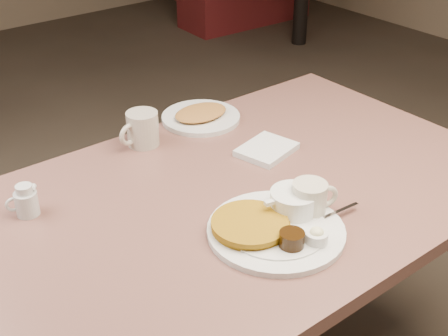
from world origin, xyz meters
TOP-DOWN VIEW (x-y plane):
  - diner_table at (0.00, 0.00)m, footprint 1.50×0.90m
  - main_plate at (-0.01, -0.18)m, footprint 0.41×0.38m
  - coffee_mug_near at (0.09, -0.19)m, footprint 0.13×0.11m
  - napkin at (0.22, 0.11)m, footprint 0.18×0.16m
  - coffee_mug_far at (-0.03, 0.36)m, footprint 0.14×0.10m
  - creamer_right at (-0.43, 0.24)m, footprint 0.08×0.07m
  - hash_plate at (0.20, 0.39)m, footprint 0.26×0.26m

SIDE VIEW (x-z plane):
  - diner_table at x=0.00m, z-range 0.21..0.96m
  - napkin at x=0.22m, z-range 0.75..0.77m
  - hash_plate at x=0.20m, z-range 0.75..0.78m
  - main_plate at x=-0.01m, z-range 0.74..0.81m
  - creamer_right at x=-0.43m, z-range 0.75..0.83m
  - coffee_mug_near at x=0.09m, z-range 0.75..0.84m
  - coffee_mug_far at x=-0.03m, z-range 0.75..0.85m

